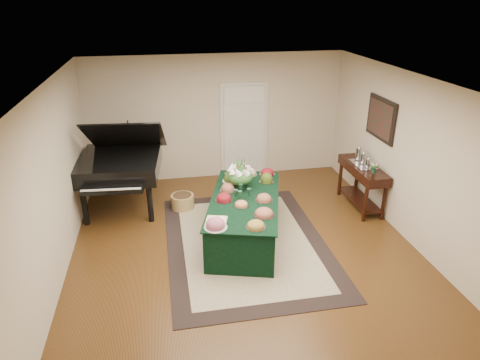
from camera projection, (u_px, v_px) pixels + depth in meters
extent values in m
plane|color=black|center=(243.00, 245.00, 7.09)|extent=(6.00, 6.00, 0.00)
cube|color=black|center=(246.00, 243.00, 7.15)|extent=(2.60, 3.63, 0.01)
cube|color=beige|center=(246.00, 242.00, 7.14)|extent=(2.08, 3.12, 0.01)
cube|color=beige|center=(244.00, 130.00, 9.44)|extent=(1.05, 0.04, 2.10)
cube|color=silver|center=(244.00, 132.00, 9.45)|extent=(0.90, 0.06, 2.00)
cube|color=black|center=(245.00, 218.00, 7.17)|extent=(1.61, 2.46, 0.73)
cube|color=black|center=(245.00, 199.00, 7.03)|extent=(1.69, 2.53, 0.02)
cylinder|color=#BBBAC4|center=(241.00, 206.00, 6.76)|extent=(0.25, 0.25, 0.01)
ellipsoid|color=#D6834D|center=(241.00, 204.00, 6.75)|extent=(0.20, 0.20, 0.06)
cylinder|color=#BBBAC4|center=(224.00, 200.00, 6.94)|extent=(0.29, 0.29, 0.01)
ellipsoid|color=maroon|center=(224.00, 198.00, 6.92)|extent=(0.24, 0.24, 0.08)
cylinder|color=#BBBAC4|center=(264.00, 200.00, 6.93)|extent=(0.29, 0.29, 0.01)
ellipsoid|color=#A55D42|center=(264.00, 198.00, 6.91)|extent=(0.24, 0.24, 0.08)
cylinder|color=#BBBAC4|center=(249.00, 174.00, 7.91)|extent=(0.31, 0.31, 0.01)
ellipsoid|color=#FBDB9C|center=(249.00, 172.00, 7.89)|extent=(0.25, 0.25, 0.08)
cylinder|color=#BBBAC4|center=(264.00, 215.00, 6.48)|extent=(0.33, 0.33, 0.01)
ellipsoid|color=#A55D42|center=(264.00, 212.00, 6.46)|extent=(0.27, 0.27, 0.08)
cylinder|color=#BBBAC4|center=(228.00, 190.00, 7.27)|extent=(0.28, 0.28, 0.01)
ellipsoid|color=#A55D42|center=(228.00, 188.00, 7.25)|extent=(0.23, 0.23, 0.09)
cylinder|color=#BBBAC4|center=(256.00, 227.00, 6.14)|extent=(0.30, 0.30, 0.01)
ellipsoid|color=#A57C30|center=(256.00, 225.00, 6.13)|extent=(0.25, 0.25, 0.07)
cylinder|color=#BBBAC4|center=(232.00, 174.00, 7.95)|extent=(0.28, 0.28, 0.01)
ellipsoid|color=#475C17|center=(232.00, 172.00, 7.93)|extent=(0.23, 0.23, 0.07)
cylinder|color=#BBBAC4|center=(267.00, 174.00, 7.93)|extent=(0.30, 0.30, 0.01)
ellipsoid|color=maroon|center=(267.00, 172.00, 7.91)|extent=(0.24, 0.24, 0.08)
cylinder|color=#AFB9AF|center=(231.00, 181.00, 7.64)|extent=(0.31, 0.31, 0.01)
ellipsoid|color=#475C17|center=(231.00, 178.00, 7.61)|extent=(0.25, 0.25, 0.12)
cylinder|color=#BBBAC4|center=(266.00, 182.00, 7.60)|extent=(0.27, 0.27, 0.01)
ellipsoid|color=#475C17|center=(267.00, 178.00, 7.58)|extent=(0.22, 0.22, 0.12)
cylinder|color=#AFB9AF|center=(216.00, 227.00, 6.14)|extent=(0.34, 0.34, 0.01)
ellipsoid|color=#C16077|center=(216.00, 224.00, 6.11)|extent=(0.28, 0.28, 0.11)
cube|color=tan|center=(216.00, 221.00, 6.30)|extent=(0.38, 0.38, 0.02)
ellipsoid|color=beige|center=(213.00, 217.00, 6.32)|extent=(0.14, 0.14, 0.08)
ellipsoid|color=beige|center=(222.00, 217.00, 6.33)|extent=(0.12, 0.12, 0.07)
cube|color=orange|center=(219.00, 222.00, 6.21)|extent=(0.09, 0.08, 0.05)
cylinder|color=#143320|center=(240.00, 183.00, 7.36)|extent=(0.17, 0.17, 0.17)
ellipsoid|color=#2C5E25|center=(240.00, 177.00, 7.31)|extent=(0.44, 0.44, 0.28)
cylinder|color=black|center=(84.00, 206.00, 7.58)|extent=(0.10, 0.10, 0.73)
cylinder|color=black|center=(150.00, 203.00, 7.69)|extent=(0.10, 0.10, 0.73)
cylinder|color=black|center=(128.00, 176.00, 8.82)|extent=(0.10, 0.10, 0.73)
cube|color=black|center=(120.00, 164.00, 7.99)|extent=(1.59, 1.69, 0.31)
cube|color=black|center=(112.00, 190.00, 7.23)|extent=(1.06, 0.31, 0.10)
cube|color=black|center=(126.00, 136.00, 7.94)|extent=(1.50, 1.25, 0.81)
cylinder|color=olive|center=(183.00, 202.00, 8.24)|extent=(0.44, 0.44, 0.27)
cylinder|color=black|center=(365.00, 204.00, 7.69)|extent=(0.07, 0.07, 0.68)
cylinder|color=black|center=(384.00, 203.00, 7.76)|extent=(0.07, 0.07, 0.68)
cylinder|color=black|center=(340.00, 179.00, 8.72)|extent=(0.07, 0.07, 0.68)
cylinder|color=black|center=(357.00, 178.00, 8.78)|extent=(0.07, 0.07, 0.68)
cube|color=black|center=(363.00, 170.00, 8.06)|extent=(0.45, 1.34, 0.18)
cube|color=black|center=(360.00, 199.00, 8.31)|extent=(0.38, 1.18, 0.03)
cube|color=#BBBAC4|center=(363.00, 164.00, 8.05)|extent=(0.34, 0.58, 0.02)
cylinder|color=#143320|center=(374.00, 170.00, 7.66)|extent=(0.07, 0.07, 0.11)
ellipsoid|color=pink|center=(374.00, 165.00, 7.62)|extent=(0.16, 0.16, 0.11)
cube|color=black|center=(381.00, 119.00, 7.70)|extent=(0.04, 0.95, 0.75)
cube|color=#4E141A|center=(380.00, 119.00, 7.70)|extent=(0.01, 0.82, 0.62)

